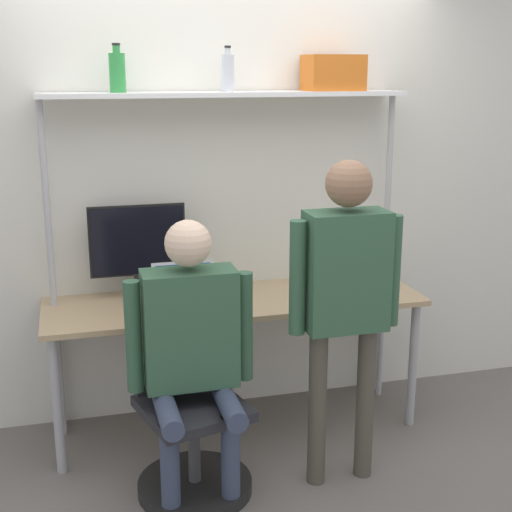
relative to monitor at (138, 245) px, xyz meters
name	(u,v)px	position (x,y,z in m)	size (l,w,h in m)	color
ground_plane	(250,453)	(0.51, -0.49, -1.07)	(12.00, 12.00, 0.00)	slate
wall_back	(221,187)	(0.51, 0.18, 0.28)	(8.00, 0.06, 2.70)	silver
desk	(235,312)	(0.51, -0.16, -0.38)	(2.09, 0.62, 0.77)	tan
shelf_unit	(227,138)	(0.51, -0.01, 0.57)	(1.98, 0.29, 1.89)	white
monitor	(138,245)	(0.00, 0.00, 0.00)	(0.53, 0.17, 0.53)	black
laptop	(185,294)	(0.22, -0.20, -0.24)	(0.34, 0.23, 0.23)	silver
cell_phone	(233,303)	(0.47, -0.25, -0.30)	(0.07, 0.15, 0.01)	silver
office_chair	(190,436)	(0.15, -0.73, -0.79)	(0.56, 0.56, 0.92)	black
person_seated	(192,339)	(0.16, -0.77, -0.27)	(0.60, 0.47, 1.36)	#38425B
person_standing	(345,284)	(0.88, -0.84, -0.05)	(0.56, 0.22, 1.62)	#4C473D
bottle_clear	(228,72)	(0.51, -0.01, 0.92)	(0.07, 0.07, 0.24)	silver
bottle_green	(117,72)	(-0.07, -0.01, 0.92)	(0.08, 0.08, 0.25)	#2D8C3F
storage_box	(333,73)	(1.11, -0.01, 0.92)	(0.31, 0.24, 0.19)	#D1661E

